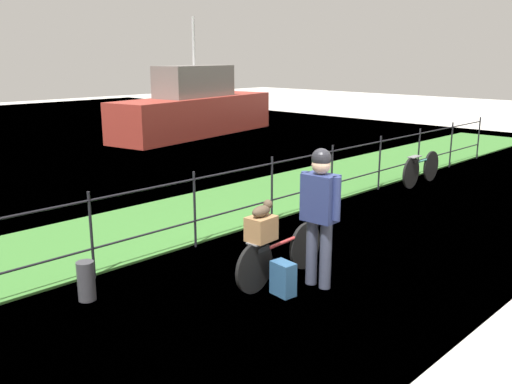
{
  "coord_description": "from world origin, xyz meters",
  "views": [
    {
      "loc": [
        -5.64,
        -3.73,
        2.71
      ],
      "look_at": [
        -0.43,
        1.34,
        0.9
      ],
      "focal_mm": 38.57,
      "sensor_mm": 36.0,
      "label": 1
    }
  ],
  "objects_px": {
    "terrier_dog": "(263,210)",
    "mooring_bollard": "(86,281)",
    "backpack_on_paving": "(283,279)",
    "cyclist_person": "(320,206)",
    "bicycle_parked": "(421,169)",
    "moored_boat_near": "(195,109)",
    "wooden_crate": "(261,228)",
    "bicycle_main": "(280,255)"
  },
  "relations": [
    {
      "from": "cyclist_person",
      "to": "mooring_bollard",
      "type": "xyz_separation_m",
      "value": [
        -2.15,
        1.64,
        -0.77
      ]
    },
    {
      "from": "cyclist_person",
      "to": "bicycle_parked",
      "type": "relative_size",
      "value": 1.04
    },
    {
      "from": "bicycle_main",
      "to": "bicycle_parked",
      "type": "height_order",
      "value": "bicycle_parked"
    },
    {
      "from": "cyclist_person",
      "to": "moored_boat_near",
      "type": "xyz_separation_m",
      "value": [
        7.35,
        11.14,
        -0.11
      ]
    },
    {
      "from": "moored_boat_near",
      "to": "backpack_on_paving",
      "type": "bearing_deg",
      "value": -125.44
    },
    {
      "from": "backpack_on_paving",
      "to": "bicycle_parked",
      "type": "xyz_separation_m",
      "value": [
        6.28,
        1.61,
        0.15
      ]
    },
    {
      "from": "cyclist_person",
      "to": "bicycle_parked",
      "type": "xyz_separation_m",
      "value": [
        5.79,
        1.74,
        -0.65
      ]
    },
    {
      "from": "mooring_bollard",
      "to": "bicycle_parked",
      "type": "bearing_deg",
      "value": 0.72
    },
    {
      "from": "bicycle_main",
      "to": "bicycle_parked",
      "type": "distance_m",
      "value": 6.13
    },
    {
      "from": "bicycle_main",
      "to": "wooden_crate",
      "type": "relative_size",
      "value": 4.96
    },
    {
      "from": "bicycle_main",
      "to": "mooring_bollard",
      "type": "xyz_separation_m",
      "value": [
        -1.95,
        1.2,
        -0.1
      ]
    },
    {
      "from": "bicycle_parked",
      "to": "wooden_crate",
      "type": "bearing_deg",
      "value": -168.26
    },
    {
      "from": "backpack_on_paving",
      "to": "bicycle_parked",
      "type": "height_order",
      "value": "bicycle_parked"
    },
    {
      "from": "mooring_bollard",
      "to": "moored_boat_near",
      "type": "distance_m",
      "value": 13.45
    },
    {
      "from": "wooden_crate",
      "to": "bicycle_parked",
      "type": "height_order",
      "value": "wooden_crate"
    },
    {
      "from": "bicycle_parked",
      "to": "cyclist_person",
      "type": "bearing_deg",
      "value": -163.32
    },
    {
      "from": "cyclist_person",
      "to": "backpack_on_paving",
      "type": "relative_size",
      "value": 4.21
    },
    {
      "from": "moored_boat_near",
      "to": "wooden_crate",
      "type": "bearing_deg",
      "value": -126.4
    },
    {
      "from": "backpack_on_paving",
      "to": "cyclist_person",
      "type": "bearing_deg",
      "value": 82.04
    },
    {
      "from": "bicycle_main",
      "to": "bicycle_parked",
      "type": "relative_size",
      "value": 1.0
    },
    {
      "from": "wooden_crate",
      "to": "mooring_bollard",
      "type": "relative_size",
      "value": 0.71
    },
    {
      "from": "terrier_dog",
      "to": "backpack_on_paving",
      "type": "distance_m",
      "value": 0.83
    },
    {
      "from": "wooden_crate",
      "to": "cyclist_person",
      "type": "height_order",
      "value": "cyclist_person"
    },
    {
      "from": "bicycle_main",
      "to": "moored_boat_near",
      "type": "distance_m",
      "value": 13.11
    },
    {
      "from": "bicycle_main",
      "to": "moored_boat_near",
      "type": "relative_size",
      "value": 0.23
    },
    {
      "from": "backpack_on_paving",
      "to": "moored_boat_near",
      "type": "distance_m",
      "value": 13.54
    },
    {
      "from": "terrier_dog",
      "to": "moored_boat_near",
      "type": "bearing_deg",
      "value": 53.68
    },
    {
      "from": "bicycle_main",
      "to": "moored_boat_near",
      "type": "bearing_deg",
      "value": 54.82
    },
    {
      "from": "terrier_dog",
      "to": "backpack_on_paving",
      "type": "bearing_deg",
      "value": -81.63
    },
    {
      "from": "moored_boat_near",
      "to": "bicycle_parked",
      "type": "bearing_deg",
      "value": -99.38
    },
    {
      "from": "bicycle_main",
      "to": "cyclist_person",
      "type": "bearing_deg",
      "value": -65.71
    },
    {
      "from": "mooring_bollard",
      "to": "terrier_dog",
      "type": "bearing_deg",
      "value": -36.99
    },
    {
      "from": "bicycle_parked",
      "to": "moored_boat_near",
      "type": "distance_m",
      "value": 9.55
    },
    {
      "from": "bicycle_parked",
      "to": "moored_boat_near",
      "type": "bearing_deg",
      "value": 80.62
    },
    {
      "from": "backpack_on_paving",
      "to": "moored_boat_near",
      "type": "height_order",
      "value": "moored_boat_near"
    },
    {
      "from": "moored_boat_near",
      "to": "terrier_dog",
      "type": "bearing_deg",
      "value": -126.32
    },
    {
      "from": "cyclist_person",
      "to": "bicycle_parked",
      "type": "bearing_deg",
      "value": 16.68
    },
    {
      "from": "bicycle_main",
      "to": "cyclist_person",
      "type": "distance_m",
      "value": 0.83
    },
    {
      "from": "terrier_dog",
      "to": "mooring_bollard",
      "type": "relative_size",
      "value": 0.69
    },
    {
      "from": "backpack_on_paving",
      "to": "wooden_crate",
      "type": "bearing_deg",
      "value": -160.37
    },
    {
      "from": "terrier_dog",
      "to": "moored_boat_near",
      "type": "xyz_separation_m",
      "value": [
        7.88,
        10.72,
        -0.08
      ]
    },
    {
      "from": "backpack_on_paving",
      "to": "mooring_bollard",
      "type": "relative_size",
      "value": 0.87
    }
  ]
}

